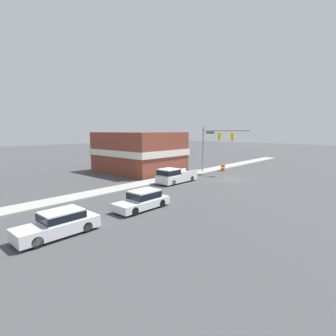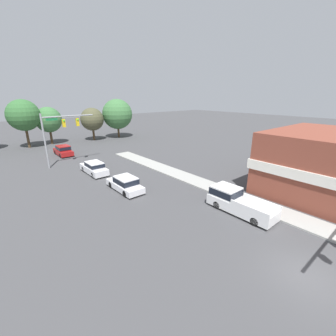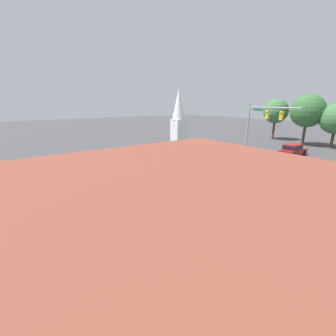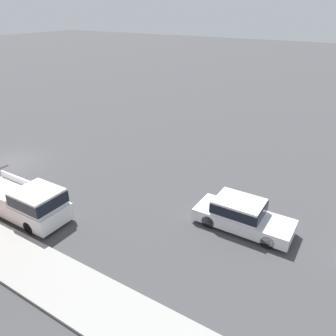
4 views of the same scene
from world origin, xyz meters
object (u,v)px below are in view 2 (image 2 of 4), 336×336
(car_lead, at_px, (125,183))
(car_second_ahead, at_px, (94,168))
(car_distant, at_px, (63,150))
(pickup_truck_parked, at_px, (236,201))

(car_lead, height_order, car_second_ahead, car_second_ahead)
(car_distant, height_order, car_second_ahead, car_distant)
(car_lead, distance_m, pickup_truck_parked, 10.79)
(pickup_truck_parked, bearing_deg, car_second_ahead, 107.23)
(car_lead, relative_size, pickup_truck_parked, 0.84)
(car_distant, bearing_deg, car_second_ahead, -89.29)
(car_distant, xyz_separation_m, pickup_truck_parked, (5.31, -28.44, 0.08))
(car_second_ahead, height_order, pickup_truck_parked, pickup_truck_parked)
(car_second_ahead, distance_m, pickup_truck_parked, 17.44)
(pickup_truck_parked, bearing_deg, car_distant, 100.57)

